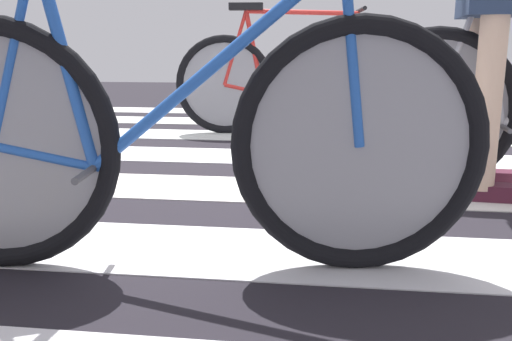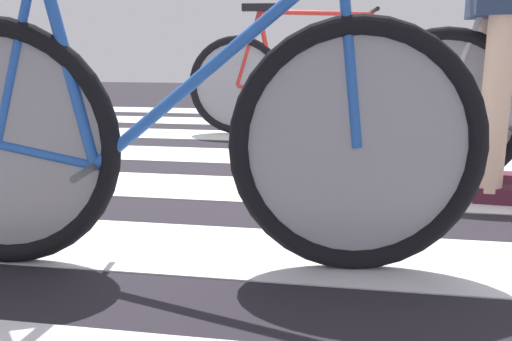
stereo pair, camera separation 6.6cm
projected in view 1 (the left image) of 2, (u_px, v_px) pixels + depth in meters
The scene contains 5 objects.
ground at pixel (342, 172), 2.88m from camera, with size 18.00×14.00×0.02m.
crosswalk_markings at pixel (348, 159), 3.15m from camera, with size 5.37×4.99×0.00m.
bicycle_1_of_3 at pixel (174, 136), 1.52m from camera, with size 1.73×0.52×0.93m.
cyclist_2_of_3 at pixel (488, 37), 2.30m from camera, with size 0.34×0.43×1.03m.
bicycle_3_of_3 at pixel (294, 81), 3.99m from camera, with size 1.74×0.52×0.93m.
Camera 1 is at (-0.08, -2.85, 0.65)m, focal length 38.65 mm.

